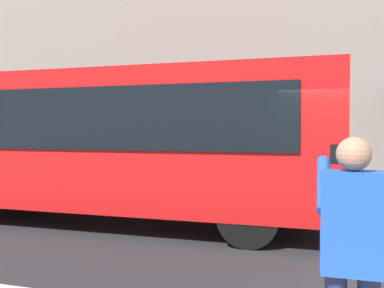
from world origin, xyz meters
TOP-DOWN VIEW (x-y plane):
  - ground_plane at (0.00, 0.00)m, footprint 60.00×60.00m
  - building_facade_far at (-0.02, -6.80)m, footprint 28.00×1.55m
  - red_bus at (4.74, -0.36)m, footprint 9.05×2.54m
  - pedestrian_photographer at (0.45, 4.47)m, footprint 0.53×0.52m

SIDE VIEW (x-z plane):
  - ground_plane at x=0.00m, z-range 0.00..0.00m
  - pedestrian_photographer at x=0.45m, z-range 0.29..1.99m
  - red_bus at x=4.74m, z-range 0.14..3.22m
  - building_facade_far at x=-0.02m, z-range -0.01..11.99m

